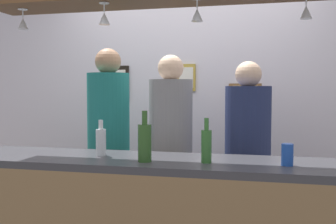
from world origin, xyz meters
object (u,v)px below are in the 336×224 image
object	(u,v)px
picture_frame_crest	(186,78)
picture_frame_lower_pair	(245,93)
bottle_champagne_green	(145,142)
bottle_beer_green_import	(206,145)
drink_can	(287,155)
person_left_teal_shirt	(109,135)
person_middle_grey_shirt	(171,142)
picture_frame_caricature	(116,83)
bottle_soda_clear	(101,141)
person_right_navy_shirt	(248,149)

from	to	relation	value
picture_frame_crest	picture_frame_lower_pair	world-z (taller)	picture_frame_crest
bottle_champagne_green	bottle_beer_green_import	bearing A→B (deg)	7.82
bottle_beer_green_import	drink_can	distance (m)	0.45
person_left_teal_shirt	drink_can	world-z (taller)	person_left_teal_shirt
person_middle_grey_shirt	picture_frame_caricature	size ratio (longest dim) A/B	5.04
person_left_teal_shirt	picture_frame_lower_pair	bearing A→B (deg)	34.93
picture_frame_caricature	bottle_soda_clear	bearing A→B (deg)	-73.40
bottle_soda_clear	bottle_champagne_green	size ratio (longest dim) A/B	0.77
person_right_navy_shirt	drink_can	bearing A→B (deg)	-71.74
bottle_soda_clear	bottle_beer_green_import	xyz separation A→B (m)	(0.69, -0.09, 0.01)
person_left_teal_shirt	picture_frame_crest	world-z (taller)	person_left_teal_shirt
bottle_champagne_green	drink_can	xyz separation A→B (m)	(0.81, 0.06, -0.06)
person_right_navy_shirt	bottle_champagne_green	size ratio (longest dim) A/B	5.51
person_right_navy_shirt	picture_frame_lower_pair	bearing A→B (deg)	93.62
person_middle_grey_shirt	bottle_champagne_green	world-z (taller)	person_middle_grey_shirt
drink_can	picture_frame_caricature	xyz separation A→B (m)	(-1.55, 1.45, 0.43)
person_left_teal_shirt	bottle_champagne_green	bearing A→B (deg)	-55.38
drink_can	picture_frame_lower_pair	distance (m)	1.51
person_left_teal_shirt	person_right_navy_shirt	distance (m)	1.11
person_left_teal_shirt	bottle_beer_green_import	world-z (taller)	person_left_teal_shirt
person_middle_grey_shirt	person_right_navy_shirt	xyz separation A→B (m)	(0.59, 0.00, -0.04)
bottle_beer_green_import	picture_frame_lower_pair	world-z (taller)	picture_frame_lower_pair
person_right_navy_shirt	bottle_beer_green_import	distance (m)	0.77
person_middle_grey_shirt	bottle_champagne_green	size ratio (longest dim) A/B	5.71
picture_frame_caricature	bottle_beer_green_import	bearing A→B (deg)	-53.14
bottle_champagne_green	picture_frame_lower_pair	bearing A→B (deg)	70.89
bottle_soda_clear	bottle_champagne_green	world-z (taller)	bottle_champagne_green
bottle_champagne_green	person_right_navy_shirt	bearing A→B (deg)	53.58
drink_can	bottle_champagne_green	bearing A→B (deg)	-175.42
person_left_teal_shirt	bottle_soda_clear	bearing A→B (deg)	-72.37
person_right_navy_shirt	picture_frame_lower_pair	world-z (taller)	person_right_navy_shirt
person_middle_grey_shirt	picture_frame_caricature	xyz separation A→B (m)	(-0.72, 0.74, 0.48)
picture_frame_crest	picture_frame_lower_pair	bearing A→B (deg)	0.00
picture_frame_crest	person_left_teal_shirt	bearing A→B (deg)	-124.20
person_left_teal_shirt	bottle_beer_green_import	distance (m)	1.15
picture_frame_caricature	person_middle_grey_shirt	bearing A→B (deg)	-45.61
bottle_champagne_green	person_left_teal_shirt	bearing A→B (deg)	124.62
person_middle_grey_shirt	person_right_navy_shirt	distance (m)	0.59
bottle_beer_green_import	bottle_champagne_green	world-z (taller)	bottle_champagne_green
person_left_teal_shirt	bottle_soda_clear	world-z (taller)	person_left_teal_shirt
picture_frame_caricature	picture_frame_crest	xyz separation A→B (m)	(0.71, 0.00, 0.05)
bottle_beer_green_import	bottle_champagne_green	size ratio (longest dim) A/B	0.87
bottle_champagne_green	picture_frame_caricature	xyz separation A→B (m)	(-0.74, 1.52, 0.37)
bottle_beer_green_import	picture_frame_crest	size ratio (longest dim) A/B	1.00
person_left_teal_shirt	person_middle_grey_shirt	size ratio (longest dim) A/B	1.04
person_left_teal_shirt	person_right_navy_shirt	size ratio (longest dim) A/B	1.07
bottle_soda_clear	picture_frame_crest	xyz separation A→B (m)	(0.30, 1.38, 0.45)
person_middle_grey_shirt	picture_frame_lower_pair	distance (m)	0.99
drink_can	picture_frame_crest	xyz separation A→B (m)	(-0.84, 1.45, 0.48)
bottle_soda_clear	picture_frame_lower_pair	distance (m)	1.65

